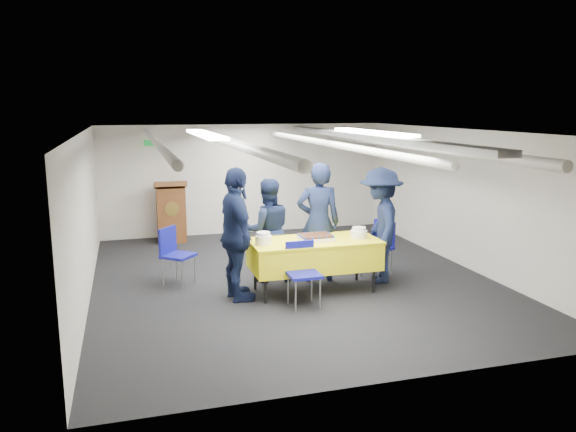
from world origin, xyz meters
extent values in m
plane|color=black|center=(0.00, 0.00, 0.00)|extent=(7.00, 7.00, 0.00)
cube|color=silver|center=(0.00, 3.49, 1.15)|extent=(6.00, 0.02, 2.30)
cube|color=silver|center=(-2.99, 0.00, 1.15)|extent=(0.02, 7.00, 2.30)
cube|color=silver|center=(2.99, 0.00, 1.15)|extent=(0.02, 7.00, 2.30)
cube|color=silver|center=(0.00, 0.00, 2.29)|extent=(6.00, 7.00, 0.02)
cylinder|color=silver|center=(-2.00, 0.00, 2.18)|extent=(0.10, 6.90, 0.10)
cylinder|color=silver|center=(-0.90, 0.00, 2.14)|extent=(0.14, 6.90, 0.14)
cylinder|color=silver|center=(0.60, 0.00, 2.10)|extent=(0.10, 6.90, 0.10)
cylinder|color=silver|center=(1.90, 0.00, 2.06)|extent=(0.14, 6.90, 0.14)
cube|color=gray|center=(1.20, 0.00, 2.20)|extent=(0.28, 6.90, 0.08)
cube|color=white|center=(-1.30, 0.00, 2.27)|extent=(0.25, 2.60, 0.04)
cube|color=white|center=(1.30, 0.00, 2.27)|extent=(0.25, 2.60, 0.04)
cube|color=#0C591E|center=(-1.90, 3.47, 1.95)|extent=(0.30, 0.04, 0.12)
cylinder|color=black|center=(-0.67, -0.97, 0.18)|extent=(0.04, 0.04, 0.36)
cylinder|color=black|center=(0.95, -0.97, 0.18)|extent=(0.04, 0.04, 0.36)
cylinder|color=black|center=(-0.67, -0.35, 0.18)|extent=(0.04, 0.04, 0.36)
cylinder|color=black|center=(0.95, -0.35, 0.18)|extent=(0.04, 0.04, 0.36)
cube|color=yellow|center=(0.14, -0.66, 0.54)|extent=(1.84, 0.85, 0.39)
cube|color=yellow|center=(0.14, -0.66, 0.76)|extent=(1.86, 0.87, 0.03)
cube|color=white|center=(0.16, -0.67, 0.80)|extent=(0.47, 0.37, 0.06)
cube|color=black|center=(0.16, -0.67, 0.84)|extent=(0.45, 0.36, 0.02)
sphere|color=navy|center=(-0.05, -0.84, 0.84)|extent=(0.04, 0.04, 0.04)
sphere|color=navy|center=(-0.05, -0.51, 0.84)|extent=(0.04, 0.04, 0.04)
sphere|color=navy|center=(0.05, -0.84, 0.84)|extent=(0.04, 0.04, 0.04)
sphere|color=navy|center=(0.05, -0.51, 0.84)|extent=(0.04, 0.04, 0.04)
sphere|color=navy|center=(0.16, -0.84, 0.84)|extent=(0.04, 0.04, 0.04)
sphere|color=navy|center=(0.16, -0.51, 0.84)|extent=(0.04, 0.04, 0.04)
sphere|color=navy|center=(0.26, -0.84, 0.84)|extent=(0.04, 0.04, 0.04)
sphere|color=navy|center=(0.26, -0.51, 0.84)|extent=(0.04, 0.04, 0.04)
sphere|color=navy|center=(0.36, -0.84, 0.84)|extent=(0.04, 0.04, 0.04)
sphere|color=navy|center=(0.36, -0.51, 0.84)|extent=(0.04, 0.04, 0.04)
sphere|color=navy|center=(-0.07, -0.76, 0.84)|extent=(0.04, 0.04, 0.04)
sphere|color=navy|center=(0.38, -0.76, 0.84)|extent=(0.04, 0.04, 0.04)
sphere|color=navy|center=(-0.07, -0.67, 0.84)|extent=(0.04, 0.04, 0.04)
sphere|color=navy|center=(0.38, -0.67, 0.84)|extent=(0.04, 0.04, 0.04)
sphere|color=navy|center=(-0.07, -0.59, 0.84)|extent=(0.04, 0.04, 0.04)
sphere|color=navy|center=(0.38, -0.59, 0.84)|extent=(0.04, 0.04, 0.04)
cylinder|color=white|center=(-0.62, -0.71, 0.83)|extent=(0.23, 0.23, 0.12)
cylinder|color=white|center=(-0.62, -0.71, 0.92)|extent=(0.19, 0.19, 0.05)
cylinder|color=white|center=(0.81, -0.71, 0.82)|extent=(0.25, 0.25, 0.11)
cylinder|color=white|center=(0.81, -0.71, 0.90)|extent=(0.20, 0.20, 0.05)
cube|color=brown|center=(-1.60, 3.05, 0.55)|extent=(0.55, 0.45, 1.10)
cube|color=brown|center=(-1.60, 3.02, 1.15)|extent=(0.62, 0.53, 0.21)
cylinder|color=gold|center=(-1.60, 2.81, 0.70)|extent=(0.28, 0.02, 0.28)
cylinder|color=gray|center=(-0.37, -1.42, 0.21)|extent=(0.02, 0.02, 0.43)
cylinder|color=gray|center=(-0.03, -1.41, 0.21)|extent=(0.02, 0.02, 0.43)
cylinder|color=gray|center=(-0.37, -1.08, 0.21)|extent=(0.02, 0.02, 0.43)
cylinder|color=gray|center=(-0.03, -1.07, 0.21)|extent=(0.02, 0.02, 0.43)
cube|color=navy|center=(-0.20, -1.24, 0.45)|extent=(0.43, 0.43, 0.04)
cube|color=navy|center=(-0.20, -1.05, 0.67)|extent=(0.40, 0.05, 0.40)
cylinder|color=gray|center=(1.12, -0.13, 0.21)|extent=(0.02, 0.02, 0.43)
cylinder|color=gray|center=(1.28, -0.43, 0.21)|extent=(0.02, 0.02, 0.43)
cylinder|color=gray|center=(1.42, 0.03, 0.21)|extent=(0.02, 0.02, 0.43)
cylinder|color=gray|center=(1.58, -0.27, 0.21)|extent=(0.02, 0.02, 0.43)
cube|color=navy|center=(1.35, -0.20, 0.45)|extent=(0.57, 0.57, 0.04)
cube|color=navy|center=(1.52, -0.11, 0.67)|extent=(0.22, 0.37, 0.40)
cylinder|color=gray|center=(-1.70, -0.03, 0.21)|extent=(0.02, 0.02, 0.43)
cylinder|color=gray|center=(-1.48, 0.23, 0.21)|extent=(0.02, 0.02, 0.43)
cylinder|color=gray|center=(-1.96, 0.19, 0.21)|extent=(0.02, 0.02, 0.43)
cylinder|color=gray|center=(-1.74, 0.45, 0.21)|extent=(0.02, 0.02, 0.43)
cube|color=navy|center=(-1.72, 0.21, 0.45)|extent=(0.59, 0.59, 0.04)
cube|color=navy|center=(-1.87, 0.33, 0.67)|extent=(0.29, 0.33, 0.40)
imported|color=black|center=(0.37, -0.17, 0.92)|extent=(0.75, 0.58, 1.84)
imported|color=black|center=(-0.38, 0.05, 0.80)|extent=(0.81, 0.65, 1.59)
imported|color=black|center=(-1.00, -0.70, 0.93)|extent=(0.55, 1.13, 1.86)
imported|color=black|center=(1.27, -0.47, 0.88)|extent=(0.99, 1.29, 1.77)
camera|label=1|loc=(-2.41, -8.12, 2.66)|focal=35.00mm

